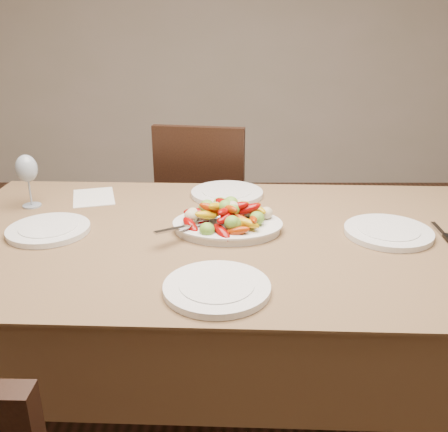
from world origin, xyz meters
The scene contains 13 objects.
wall_back centered at (0.00, 3.00, 1.40)m, with size 5.00×0.02×2.80m, color beige.
dining_table centered at (-0.22, 0.11, 0.38)m, with size 1.84×1.04×0.76m, color brown.
chair_far centered at (-0.30, 1.05, 0.47)m, with size 0.42×0.42×0.95m, color black, non-canonical shape.
serving_platter centered at (-0.21, 0.14, 0.77)m, with size 0.34×0.25×0.02m, color white.
roasted_vegetables centered at (-0.21, 0.14, 0.83)m, with size 0.28×0.19×0.09m, color #7C0504, non-canonical shape.
serving_spoon centered at (-0.27, 0.11, 0.81)m, with size 0.28×0.06×0.03m, color #9EA0A8, non-canonical shape.
plate_left centered at (-0.78, 0.12, 0.77)m, with size 0.26×0.26×0.02m, color white.
plate_right centered at (0.30, 0.11, 0.77)m, with size 0.27×0.27×0.02m, color white.
plate_far centered at (-0.21, 0.48, 0.77)m, with size 0.28×0.28×0.02m, color white.
plate_near centered at (-0.23, -0.25, 0.77)m, with size 0.27×0.27×0.02m, color white.
wine_glass centered at (-0.92, 0.36, 0.86)m, with size 0.08×0.08×0.20m, color #8C99A5, non-canonical shape.
menu_card centered at (-0.72, 0.46, 0.76)m, with size 0.15×0.21×0.00m, color silver.
table_knife centered at (0.48, 0.09, 0.76)m, with size 0.02×0.20×0.01m, color #9EA0A8, non-canonical shape.
Camera 1 is at (-0.21, -1.34, 1.40)m, focal length 40.00 mm.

